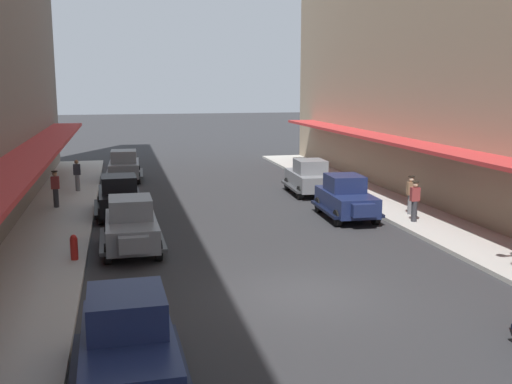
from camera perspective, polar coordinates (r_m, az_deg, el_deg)
The scene contains 13 objects.
ground_plane at distance 16.76m, azimuth 4.65°, elevation -9.68°, with size 200.00×200.00×0.00m, color #2D2D30.
sidewalk_left at distance 16.25m, azimuth -21.97°, elevation -10.80°, with size 3.00×60.00×0.15m, color #B7B5AD.
parked_car_0 at distance 11.82m, azimuth -12.07°, elevation -13.77°, with size 2.21×4.29×1.84m.
parked_car_1 at distance 25.91m, azimuth 8.55°, elevation -0.42°, with size 2.31×4.32×1.84m.
parked_car_2 at distance 26.53m, azimuth -12.88°, elevation -0.32°, with size 2.26×4.30×1.84m.
parked_car_3 at distance 36.34m, azimuth -12.43°, elevation 2.52°, with size 2.25×4.30×1.84m.
parked_car_5 at distance 21.05m, azimuth -11.78°, elevation -3.02°, with size 2.19×4.28×1.84m.
parked_car_6 at distance 31.28m, azimuth 5.06°, elevation 1.49°, with size 2.29×4.31×1.84m.
fire_hydrant at distance 20.09m, azimuth -16.92°, elevation -5.03°, with size 0.24×0.24×0.82m.
pedestrian_1 at distance 32.70m, azimuth -16.64°, elevation 1.56°, with size 0.36×0.24×1.64m.
pedestrian_2 at distance 28.64m, azimuth -18.53°, elevation 0.31°, with size 0.36×0.28×1.67m.
pedestrian_3 at distance 26.56m, azimuth 14.51°, elevation -0.23°, with size 0.36×0.28×1.67m.
pedestrian_4 at distance 25.19m, azimuth 14.85°, elevation -0.81°, with size 0.36×0.28×1.67m.
Camera 1 is at (-4.81, -15.00, 5.72)m, focal length 42.08 mm.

